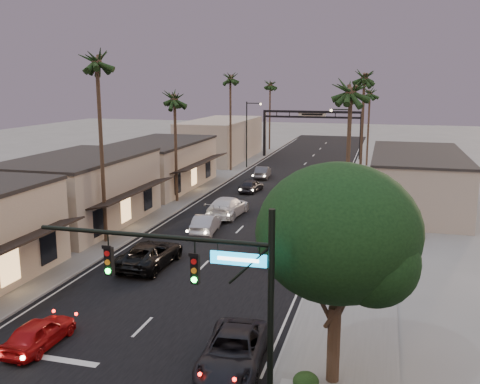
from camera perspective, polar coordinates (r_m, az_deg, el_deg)
The scene contains 30 objects.
ground at distance 54.41m, azimuth 3.29°, elevation -0.69°, with size 200.00×200.00×0.00m, color slate.
road at distance 59.20m, azimuth 4.30°, elevation 0.32°, with size 14.00×120.00×0.02m, color black.
sidewalk_left at distance 68.18m, azimuth -2.43°, elevation 1.92°, with size 5.00×92.00×0.12m, color slate.
sidewalk_right at distance 65.07m, azimuth 13.73°, elevation 1.11°, with size 5.00×92.00×0.12m, color slate.
storefront_mid at distance 45.78m, azimuth -16.62°, elevation -0.04°, with size 8.00×14.00×5.50m, color #A29682.
storefront_far at distance 59.77m, azimuth -8.57°, elevation 2.76°, with size 8.00×16.00×5.00m, color tan.
storefront_dist at distance 81.09m, azimuth -2.03°, elevation 5.60°, with size 8.00×20.00×6.00m, color #A29682.
building_right at distance 52.90m, azimuth 18.33°, elevation 1.12°, with size 8.00×18.00×5.00m, color #A29682.
traffic_signal at distance 18.10m, azimuth -2.70°, elevation -9.84°, with size 8.51×0.22×7.80m.
corner_tree at distance 20.33m, azimuth 10.59°, elevation -4.90°, with size 6.20×6.20×8.80m.
arch at distance 82.95m, azimuth 7.68°, elevation 7.40°, with size 15.20×0.40×7.27m.
streetlight_right at distance 57.49m, azimuth 11.19°, elevation 5.16°, with size 2.13×0.30×9.00m.
streetlight_left at distance 72.51m, azimuth 0.93°, elevation 6.72°, with size 2.13×0.30×9.00m.
palm_lb at distance 39.23m, azimuth -15.06°, elevation 13.80°, with size 3.20×3.20×15.20m.
palm_lc at distance 51.82m, azimuth -7.01°, elevation 10.30°, with size 3.20×3.20×12.20m.
palm_ld at distance 69.78m, azimuth -1.04°, elevation 12.34°, with size 3.20×3.20×14.20m.
palm_ra at distance 36.07m, azimuth 11.77°, elevation 11.07°, with size 3.20×3.20×13.20m.
palm_rb at distance 56.04m, azimuth 13.16°, elevation 12.18°, with size 3.20×3.20×14.20m.
palm_rc at distance 76.04m, azimuth 13.71°, elevation 10.51°, with size 3.20×3.20×12.20m.
palm_far at distance 92.02m, azimuth 3.24°, elevation 11.59°, with size 3.20×3.20×13.20m.
oncoming_red at distance 26.34m, azimuth -20.63°, elevation -13.88°, with size 1.59×3.95×1.35m, color #A00B0D.
oncoming_pickup at distance 35.11m, azimuth -9.54°, elevation -6.53°, with size 2.68×5.81×1.61m, color black.
oncoming_silver at distance 42.09m, azimuth -3.66°, elevation -3.38°, with size 1.58×4.55×1.50m, color gray.
oncoming_white at distance 47.09m, azimuth -1.33°, elevation -1.57°, with size 2.43×5.98×1.74m, color silver.
oncoming_dgrey at distance 57.38m, azimuth 1.20°, elevation 0.69°, with size 1.65×4.09×1.39m, color black.
oncoming_grey_far at distance 65.58m, azimuth 2.43°, elevation 2.12°, with size 1.55×4.44×1.46m, color #414145.
curbside_near at distance 23.16m, azimuth -0.73°, elevation -16.58°, with size 2.47×5.36×1.49m, color black.
curbside_black at distance 36.63m, azimuth 4.11°, elevation -5.70°, with size 2.12×5.20×1.51m, color black.
curbside_grey at distance 45.79m, azimuth 6.69°, elevation -2.15°, with size 1.84×4.57×1.56m, color #414246.
curbside_far at distance 62.37m, azimuth 8.84°, elevation 1.47°, with size 1.52×4.35×1.43m, color black.
Camera 1 is at (10.91, -11.99, 11.75)m, focal length 40.00 mm.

